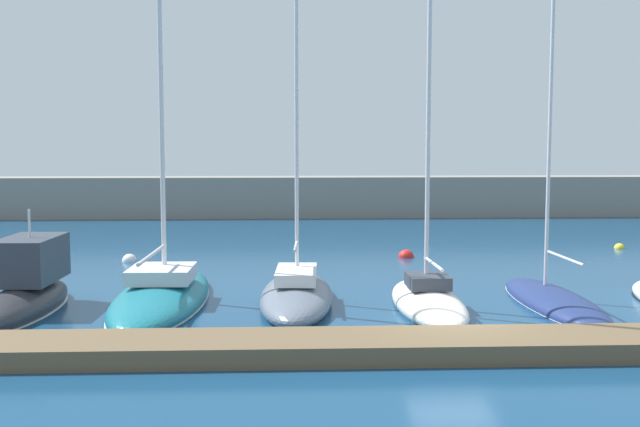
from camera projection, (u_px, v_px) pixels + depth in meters
The scene contains 11 objects.
ground_plane at pixel (453, 334), 22.42m from camera, with size 120.00×120.00×0.00m, color navy.
dock_pier at pixel (471, 345), 20.23m from camera, with size 33.73×2.32×0.54m, color brown.
breakwater_seawall at pixel (350, 197), 57.95m from camera, with size 108.00×3.07×3.08m, color gray.
motorboat_charcoal_nearest at pixel (27, 289), 25.48m from camera, with size 2.20×6.76×3.80m.
sailboat_teal_second at pixel (162, 293), 26.77m from camera, with size 3.31×10.46×22.79m.
sailboat_slate_third at pixel (297, 294), 26.57m from camera, with size 2.92×8.24×14.92m.
sailboat_ivory_fourth at pixel (428, 299), 25.67m from camera, with size 2.33×7.12×14.95m.
sailboat_navy_fifth at pixel (554, 301), 26.37m from camera, with size 2.40×8.50×16.05m.
mooring_buoy_red at pixel (406, 257), 37.42m from camera, with size 0.78×0.78×0.78m, color red.
mooring_buoy_yellow at pixel (619, 248), 40.60m from camera, with size 0.56×0.56×0.56m, color yellow.
mooring_buoy_white at pixel (129, 261), 36.21m from camera, with size 0.71×0.71×0.71m, color white.
Camera 1 is at (-4.94, -21.78, 5.69)m, focal length 42.33 mm.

